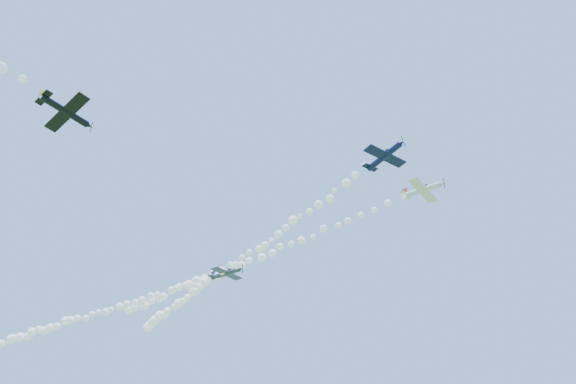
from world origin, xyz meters
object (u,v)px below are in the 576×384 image
Objects in this scene: plane_white at (423,190)px; plane_grey at (227,273)px; plane_black at (67,112)px; plane_navy at (385,156)px.

plane_grey is (-38.15, -8.94, -7.15)m from plane_white.
plane_white is 1.29× the size of plane_black.
plane_navy reaches higher than plane_grey.
plane_grey is 48.91m from plane_black.
plane_white is 20.03m from plane_navy.
plane_navy is 1.14× the size of plane_black.
plane_black is at bearing -73.79° from plane_grey.
plane_grey reaches higher than plane_black.
plane_grey is at bearing 179.45° from plane_navy.
plane_black is (-17.93, -53.18, -12.35)m from plane_white.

